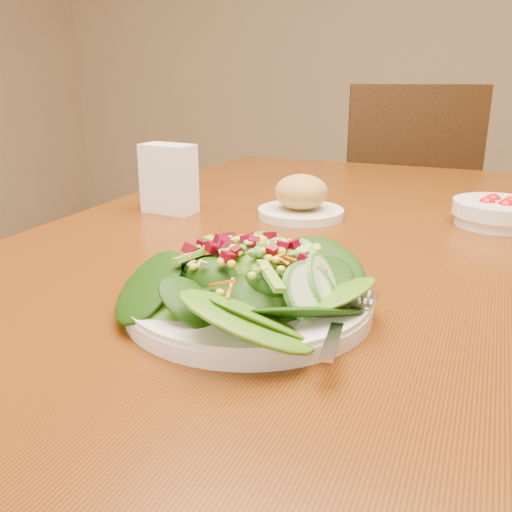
{
  "coord_description": "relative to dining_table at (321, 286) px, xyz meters",
  "views": [
    {
      "loc": [
        0.24,
        -0.88,
        1.01
      ],
      "look_at": [
        0.02,
        -0.33,
        0.81
      ],
      "focal_mm": 40.0,
      "sensor_mm": 36.0,
      "label": 1
    }
  ],
  "objects": [
    {
      "name": "dining_table",
      "position": [
        0.0,
        0.0,
        0.0
      ],
      "size": [
        0.9,
        1.4,
        0.75
      ],
      "color": "#632A0A",
      "rests_on": "ground_plane"
    },
    {
      "name": "napkin_holder",
      "position": [
        -0.29,
        0.0,
        0.17
      ],
      "size": [
        0.1,
        0.06,
        0.12
      ],
      "rotation": [
        0.0,
        0.0,
        -0.1
      ],
      "color": "white",
      "rests_on": "dining_table"
    },
    {
      "name": "salad_plate",
      "position": [
        0.03,
        -0.35,
        0.13
      ],
      "size": [
        0.27,
        0.27,
        0.08
      ],
      "rotation": [
        0.0,
        0.0,
        0.27
      ],
      "color": "white",
      "rests_on": "dining_table"
    },
    {
      "name": "tomato_bowl",
      "position": [
        0.26,
        0.13,
        0.12
      ],
      "size": [
        0.15,
        0.15,
        0.05
      ],
      "color": "white",
      "rests_on": "dining_table"
    },
    {
      "name": "chair_far",
      "position": [
        -0.02,
        1.09,
        -0.14
      ],
      "size": [
        0.56,
        0.56,
        0.96
      ],
      "rotation": [
        0.0,
        0.0,
        3.46
      ],
      "color": "#382011",
      "rests_on": "ground_plane"
    },
    {
      "name": "bread_plate",
      "position": [
        -0.06,
        0.06,
        0.13
      ],
      "size": [
        0.15,
        0.15,
        0.08
      ],
      "color": "white",
      "rests_on": "dining_table"
    }
  ]
}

